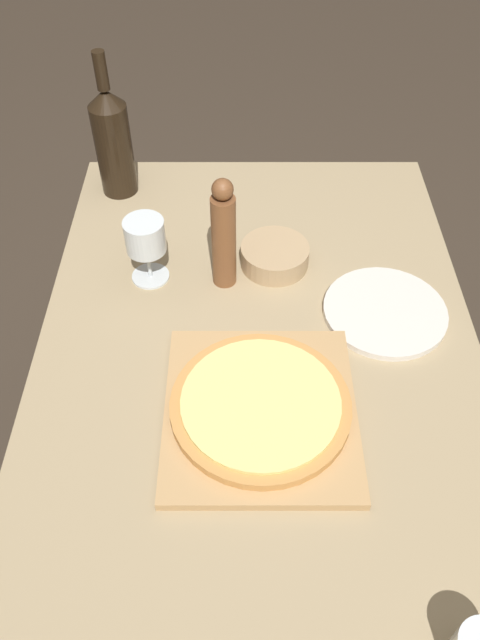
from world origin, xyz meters
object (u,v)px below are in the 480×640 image
at_px(small_bowl, 274,256).
at_px(wine_glass, 145,239).
at_px(pepper_mill, 223,236).
at_px(wine_bottle, 112,141).
at_px(pizza, 259,405).

bearing_deg(small_bowl, wine_glass, -171.37).
bearing_deg(small_bowl, pepper_mill, -154.58).
bearing_deg(wine_bottle, pizza, -63.69).
height_order(pizza, pepper_mill, pepper_mill).
distance_m(pepper_mill, small_bowl, 0.15).
distance_m(pizza, wine_bottle, 0.75).
height_order(pepper_mill, small_bowl, pepper_mill).
bearing_deg(pizza, pepper_mill, 100.97).
xyz_separation_m(pizza, wine_glass, (-0.22, 0.35, 0.08)).
bearing_deg(wine_bottle, wine_glass, -71.62).
bearing_deg(small_bowl, wine_bottle, 143.47).
distance_m(wine_bottle, wine_glass, 0.33).
xyz_separation_m(wine_bottle, pepper_mill, (0.26, -0.33, -0.01)).
height_order(pizza, wine_glass, wine_glass).
relative_size(wine_bottle, wine_glass, 2.33).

